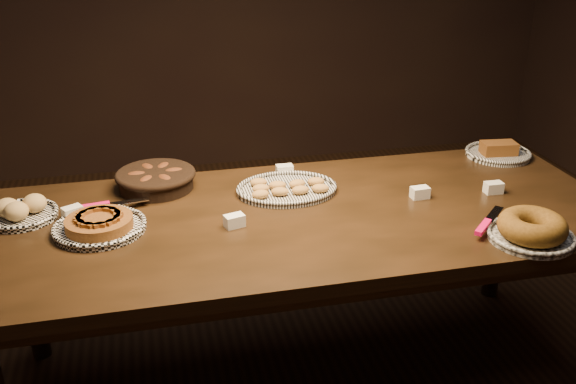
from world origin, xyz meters
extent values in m
plane|color=black|center=(0.00, 0.00, 0.00)|extent=(5.00, 5.00, 0.00)
cube|color=black|center=(0.00, 0.00, 0.72)|extent=(2.40, 1.00, 0.05)
cylinder|color=black|center=(-1.08, 0.38, 0.35)|extent=(0.08, 0.08, 0.70)
cylinder|color=black|center=(1.08, 0.38, 0.35)|extent=(0.08, 0.08, 0.70)
torus|color=white|center=(-0.74, 0.03, 0.77)|extent=(0.33, 0.33, 0.02)
cylinder|color=#4D2C0F|center=(-0.74, 0.03, 0.78)|extent=(0.25, 0.25, 0.04)
cube|color=#5B2A0F|center=(-0.67, 0.02, 0.81)|extent=(0.03, 0.08, 0.01)
cube|color=#5B2A0F|center=(-0.68, 0.06, 0.81)|extent=(0.06, 0.08, 0.01)
cube|color=#5B2A0F|center=(-0.71, 0.08, 0.81)|extent=(0.08, 0.06, 0.01)
cube|color=#5B2A0F|center=(-0.74, 0.09, 0.81)|extent=(0.08, 0.03, 0.01)
cube|color=#5B2A0F|center=(-0.78, 0.08, 0.81)|extent=(0.08, 0.07, 0.01)
cube|color=#5B2A0F|center=(-0.80, 0.05, 0.81)|extent=(0.05, 0.08, 0.01)
cube|color=#5B2A0F|center=(-0.80, 0.01, 0.81)|extent=(0.04, 0.08, 0.01)
cube|color=#5B2A0F|center=(-0.78, -0.02, 0.81)|extent=(0.07, 0.07, 0.01)
cube|color=#5B2A0F|center=(-0.75, -0.04, 0.81)|extent=(0.08, 0.04, 0.01)
cube|color=#5B2A0F|center=(-0.71, -0.03, 0.81)|extent=(0.08, 0.05, 0.01)
cube|color=#5B2A0F|center=(-0.68, -0.01, 0.81)|extent=(0.07, 0.08, 0.01)
cube|color=#FF0C63|center=(-0.76, 0.18, 0.78)|extent=(0.12, 0.04, 0.02)
cube|color=silver|center=(-0.63, 0.19, 0.78)|extent=(0.15, 0.05, 0.00)
torus|color=black|center=(-0.02, 0.21, 0.77)|extent=(0.33, 0.33, 0.02)
ellipsoid|color=olive|center=(-0.14, 0.14, 0.78)|extent=(0.07, 0.05, 0.03)
ellipsoid|color=olive|center=(-0.06, 0.15, 0.78)|extent=(0.08, 0.06, 0.03)
ellipsoid|color=olive|center=(0.03, 0.15, 0.78)|extent=(0.07, 0.05, 0.03)
ellipsoid|color=olive|center=(0.11, 0.15, 0.78)|extent=(0.08, 0.06, 0.03)
ellipsoid|color=olive|center=(-0.12, 0.20, 0.78)|extent=(0.07, 0.05, 0.03)
ellipsoid|color=olive|center=(-0.05, 0.22, 0.78)|extent=(0.08, 0.05, 0.03)
ellipsoid|color=olive|center=(0.03, 0.21, 0.78)|extent=(0.08, 0.06, 0.03)
ellipsoid|color=olive|center=(0.11, 0.22, 0.78)|extent=(0.08, 0.06, 0.03)
ellipsoid|color=olive|center=(-0.12, 0.26, 0.78)|extent=(0.07, 0.05, 0.03)
torus|color=black|center=(0.71, -0.38, 0.77)|extent=(0.30, 0.30, 0.02)
torus|color=brown|center=(0.71, -0.38, 0.80)|extent=(0.30, 0.30, 0.08)
cube|color=#FF0C63|center=(0.57, -0.31, 0.78)|extent=(0.10, 0.10, 0.02)
cube|color=silver|center=(0.66, -0.22, 0.78)|extent=(0.13, 0.13, 0.00)
cylinder|color=black|center=(-0.53, 0.36, 0.79)|extent=(0.39, 0.39, 0.07)
torus|color=black|center=(-0.53, 0.36, 0.81)|extent=(0.32, 0.32, 0.03)
ellipsoid|color=#37170B|center=(-0.45, 0.36, 0.81)|extent=(0.10, 0.06, 0.04)
ellipsoid|color=#37170B|center=(-0.49, 0.43, 0.81)|extent=(0.09, 0.11, 0.04)
ellipsoid|color=#37170B|center=(-0.55, 0.43, 0.81)|extent=(0.09, 0.11, 0.04)
ellipsoid|color=#37170B|center=(-0.60, 0.36, 0.81)|extent=(0.10, 0.05, 0.04)
ellipsoid|color=#37170B|center=(-0.56, 0.30, 0.81)|extent=(0.09, 0.11, 0.04)
ellipsoid|color=#37170B|center=(-0.49, 0.29, 0.81)|extent=(0.09, 0.11, 0.04)
torus|color=white|center=(-1.02, 0.19, 0.77)|extent=(0.26, 0.26, 0.02)
ellipsoid|color=tan|center=(-1.06, 0.19, 0.80)|extent=(0.09, 0.09, 0.07)
ellipsoid|color=tan|center=(-0.97, 0.21, 0.80)|extent=(0.09, 0.09, 0.07)
ellipsoid|color=tan|center=(-1.03, 0.15, 0.80)|extent=(0.09, 0.09, 0.07)
torus|color=black|center=(1.02, 0.38, 0.77)|extent=(0.30, 0.30, 0.02)
cube|color=#4D2C0F|center=(1.02, 0.38, 0.79)|extent=(0.16, 0.11, 0.06)
cube|color=white|center=(-0.27, -0.05, 0.77)|extent=(0.08, 0.06, 0.04)
cube|color=white|center=(0.01, 0.38, 0.77)|extent=(0.07, 0.05, 0.04)
cube|color=white|center=(0.48, 0.03, 0.77)|extent=(0.07, 0.05, 0.04)
cube|color=white|center=(-0.84, 0.15, 0.77)|extent=(0.08, 0.07, 0.04)
cube|color=white|center=(0.79, 0.01, 0.77)|extent=(0.07, 0.05, 0.04)
camera|label=1|loc=(-0.54, -2.09, 1.80)|focal=40.00mm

